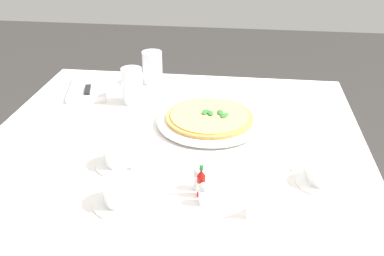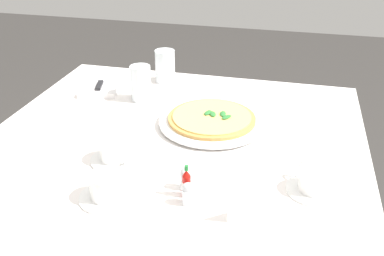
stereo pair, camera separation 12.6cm
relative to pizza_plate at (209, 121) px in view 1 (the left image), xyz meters
The scene contains 14 objects.
dining_table 0.22m from the pizza_plate, 147.06° to the left, with size 1.08×1.08×0.75m.
pizza_plate is the anchor object (origin of this frame).
pizza 0.01m from the pizza_plate, 65.57° to the right, with size 0.26×0.26×0.02m.
coffee_cup_right_edge 0.44m from the pizza_plate, 158.52° to the left, with size 0.13×0.13×0.06m.
coffee_cup_center_back 0.40m from the pizza_plate, 131.99° to the right, with size 0.13×0.13×0.06m.
coffee_cup_far_right 0.33m from the pizza_plate, 141.11° to the left, with size 0.13×0.13×0.06m.
water_glass_left_edge 0.39m from the pizza_plate, 38.04° to the left, with size 0.07×0.07×0.12m.
water_glass_near_right 0.30m from the pizza_plate, 64.74° to the left, with size 0.07×0.07×0.12m.
napkin_folded 0.49m from the pizza_plate, 65.94° to the left, with size 0.24×0.18×0.02m.
dinner_knife 0.49m from the pizza_plate, 65.68° to the left, with size 0.19×0.07×0.01m.
hot_sauce_bottle 0.36m from the pizza_plate, behind, with size 0.02×0.02×0.08m.
salt_shaker 0.33m from the pizza_plate, behind, with size 0.03×0.03×0.06m.
pepper_shaker 0.39m from the pizza_plate, behind, with size 0.03×0.03×0.06m.
menu_card 0.43m from the pizza_plate, 158.79° to the right, with size 0.06×0.07×0.06m.
Camera 1 is at (-1.03, -0.18, 1.37)m, focal length 40.67 mm.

